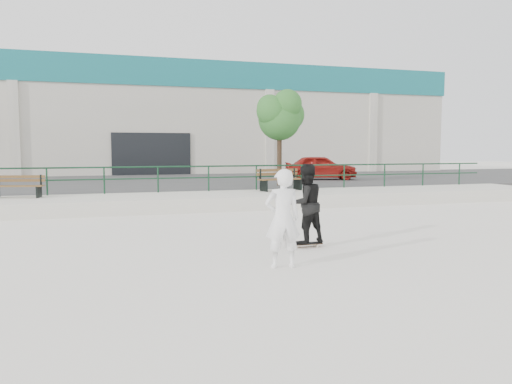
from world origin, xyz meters
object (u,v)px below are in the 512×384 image
object	(u,v)px
bench_right	(280,180)
skateboard	(305,244)
red_car	(321,167)
seated_skater	(283,219)
bench_left	(18,186)
tree	(280,114)
standing_skater	(306,204)

from	to	relation	value
bench_right	skateboard	distance (m)	9.20
red_car	seated_skater	xyz separation A→B (m)	(-8.25, -16.45, -0.25)
bench_right	seated_skater	world-z (taller)	seated_skater
red_car	skateboard	size ratio (longest dim) A/B	5.04
red_car	seated_skater	distance (m)	18.41
bench_left	red_car	xyz separation A→B (m)	(14.25, 6.08, 0.28)
bench_right	tree	xyz separation A→B (m)	(0.95, 2.67, 2.82)
standing_skater	seated_skater	bearing A→B (deg)	43.66
red_car	standing_skater	world-z (taller)	standing_skater
bench_left	red_car	world-z (taller)	red_car
skateboard	red_car	bearing A→B (deg)	64.35
tree	red_car	world-z (taller)	tree
bench_right	seated_skater	size ratio (longest dim) A/B	1.09
bench_left	tree	size ratio (longest dim) A/B	0.41
tree	red_car	xyz separation A→B (m)	(3.58, 3.34, -2.60)
seated_skater	bench_right	bearing A→B (deg)	-105.07
seated_skater	bench_left	bearing A→B (deg)	-55.39
skateboard	seated_skater	world-z (taller)	seated_skater
bench_left	seated_skater	distance (m)	11.98
bench_left	tree	xyz separation A→B (m)	(10.67, 2.74, 2.88)
bench_right	red_car	bearing A→B (deg)	41.00
seated_skater	red_car	bearing A→B (deg)	-112.09
red_car	seated_skater	size ratio (longest dim) A/B	2.13
bench_right	bench_left	bearing A→B (deg)	168.41
tree	skateboard	xyz separation A→B (m)	(-3.53, -11.46, -3.69)
tree	skateboard	size ratio (longest dim) A/B	5.59
bench_left	seated_skater	size ratio (longest dim) A/B	0.96
bench_right	seated_skater	xyz separation A→B (m)	(-3.72, -10.44, -0.02)
bench_left	red_car	distance (m)	15.50
bench_right	red_car	size ratio (longest dim) A/B	0.51
bench_left	bench_right	xyz separation A→B (m)	(9.72, 0.07, 0.05)
skateboard	seated_skater	xyz separation A→B (m)	(-1.15, -1.65, 0.85)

